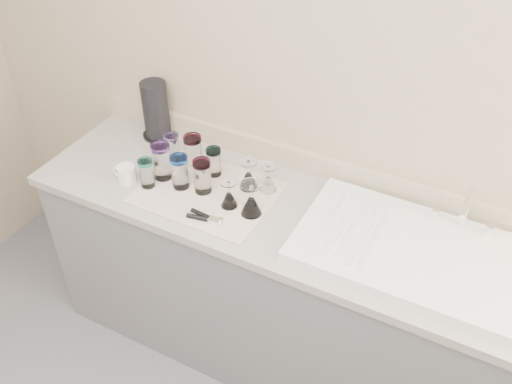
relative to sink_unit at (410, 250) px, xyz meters
The scene contains 17 objects.
counter_unit 0.72m from the sink_unit, behind, with size 2.06×0.62×0.90m.
sink_unit is the anchor object (origin of this frame).
dish_towel 0.84m from the sink_unit, behind, with size 0.55×0.42×0.01m, color silver.
tumbler_teal 1.09m from the sink_unit, behind, with size 0.07×0.07×0.13m.
tumbler_cyan 0.98m from the sink_unit, behind, with size 0.08×0.08×0.16m.
tumbler_purple 0.88m from the sink_unit, behind, with size 0.06×0.06×0.13m.
tumbler_magenta 1.06m from the sink_unit, behind, with size 0.08×0.08×0.16m.
tumbler_blue 0.96m from the sink_unit, behind, with size 0.07×0.07×0.15m.
tumbler_lavender 0.86m from the sink_unit, behind, with size 0.08×0.08×0.15m.
tumbler_extra 1.09m from the sink_unit, behind, with size 0.06×0.06×0.13m.
goblet_back_left 0.71m from the sink_unit, behind, with size 0.08×0.08×0.14m.
goblet_back_right 0.63m from the sink_unit, behind, with size 0.07×0.07×0.12m.
goblet_front_left 0.72m from the sink_unit, behind, with size 0.07×0.07×0.12m.
goblet_front_right 0.62m from the sink_unit, behind, with size 0.08×0.08×0.15m.
can_opener 0.78m from the sink_unit, 165.49° to the right, with size 0.15×0.05×0.02m.
white_mug 1.19m from the sink_unit, behind, with size 0.11×0.08×0.08m.
paper_towel_roll 1.29m from the sink_unit, behind, with size 0.15×0.15×0.28m.
Camera 1 is at (0.74, -0.37, 2.39)m, focal length 40.00 mm.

